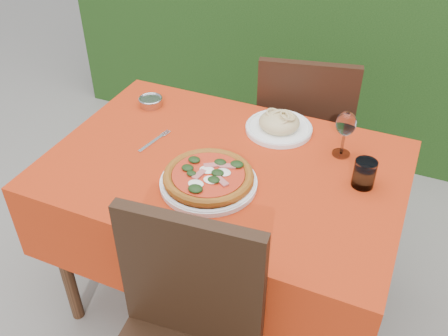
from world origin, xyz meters
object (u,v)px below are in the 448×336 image
at_px(chair_far, 303,132).
at_px(fork, 151,143).
at_px(water_glass, 364,175).
at_px(pizza_plate, 208,178).
at_px(steel_ramekin, 151,102).
at_px(pasta_plate, 279,125).
at_px(wine_glass, 346,125).

bearing_deg(chair_far, fork, 43.62).
bearing_deg(fork, water_glass, 15.80).
relative_size(pizza_plate, steel_ramekin, 3.72).
distance_m(chair_far, pizza_plate, 0.82).
relative_size(pasta_plate, wine_glass, 1.46).
relative_size(pasta_plate, steel_ramekin, 2.83).
height_order(wine_glass, fork, wine_glass).
height_order(chair_far, wine_glass, chair_far).
bearing_deg(pasta_plate, wine_glass, -13.17).
bearing_deg(pasta_plate, chair_far, 87.40).
height_order(chair_far, water_glass, chair_far).
distance_m(water_glass, steel_ramekin, 0.94).
bearing_deg(fork, steel_ramekin, 131.00).
bearing_deg(chair_far, pasta_plate, 74.93).
height_order(pizza_plate, water_glass, water_glass).
bearing_deg(steel_ramekin, pizza_plate, -40.49).
bearing_deg(fork, pasta_plate, 44.86).
distance_m(water_glass, wine_glass, 0.20).
distance_m(wine_glass, steel_ramekin, 0.82).
relative_size(chair_far, water_glass, 9.51).
bearing_deg(pizza_plate, wine_glass, 43.94).
bearing_deg(water_glass, steel_ramekin, 169.30).
bearing_deg(pasta_plate, steel_ramekin, -176.44).
bearing_deg(pasta_plate, fork, -145.67).
bearing_deg(chair_far, wine_glass, 107.99).
bearing_deg(wine_glass, pasta_plate, 166.83).
distance_m(pasta_plate, wine_glass, 0.28).
xyz_separation_m(pasta_plate, steel_ramekin, (-0.56, -0.03, -0.01)).
bearing_deg(pizza_plate, steel_ramekin, 139.51).
distance_m(pizza_plate, fork, 0.33).
bearing_deg(fork, pizza_plate, -13.66).
bearing_deg(water_glass, pasta_plate, 150.34).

